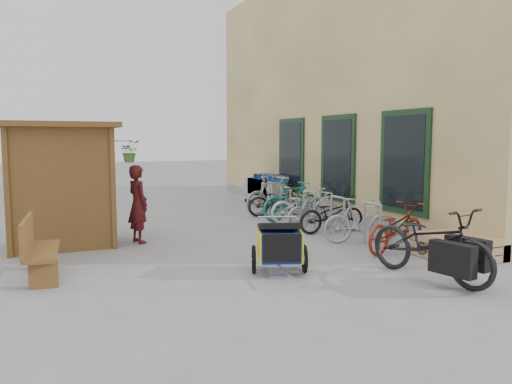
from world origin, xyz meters
name	(u,v)px	position (x,y,z in m)	size (l,w,h in m)	color
ground	(265,258)	(0.00, 0.00, 0.00)	(80.00, 80.00, 0.00)	gray
building	(395,93)	(6.49, 4.50, 3.49)	(6.07, 13.00, 7.00)	#E1CD81
kiosk	(55,167)	(-3.28, 2.47, 1.55)	(2.49, 1.65, 2.40)	brown
bike_rack	(309,205)	(2.30, 2.40, 0.52)	(0.05, 5.35, 0.86)	#A5A8AD
pallet_stack	(454,247)	(3.00, -1.40, 0.21)	(1.00, 1.20, 0.40)	tan
bench	(36,248)	(-3.68, 0.21, 0.47)	(0.57, 1.50, 0.93)	brown
shopping_carts	(265,187)	(3.00, 6.37, 0.59)	(0.56, 2.23, 1.01)	silver
child_trailer	(279,243)	(-0.21, -0.96, 0.47)	(0.96, 1.46, 0.85)	navy
cargo_bike	(432,243)	(1.66, -2.25, 0.55)	(1.09, 2.21, 1.11)	black
person_kiosk	(138,204)	(-1.77, 2.23, 0.79)	(0.57, 0.38, 1.57)	maroon
bike_0	(396,228)	(2.41, -0.56, 0.45)	(0.59, 1.70, 0.89)	maroon
bike_1	(361,221)	(2.28, 0.35, 0.46)	(0.43, 1.52, 0.92)	#A1A2A6
bike_2	(332,214)	(2.37, 1.55, 0.42)	(0.56, 1.61, 0.84)	black
bike_3	(315,210)	(2.19, 1.95, 0.46)	(0.43, 1.53, 0.92)	#A1A2A6
bike_4	(303,205)	(2.46, 2.99, 0.44)	(0.59, 1.69, 0.89)	silver
bike_5	(292,201)	(2.34, 3.33, 0.52)	(0.49, 1.73, 1.04)	#1E7873
bike_6	(278,201)	(2.36, 4.19, 0.43)	(0.57, 1.63, 0.86)	black
bike_7	(272,195)	(2.39, 4.58, 0.54)	(0.51, 1.79, 1.08)	#A1A2A6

